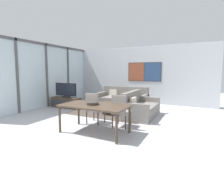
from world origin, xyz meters
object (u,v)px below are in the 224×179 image
(tv_console, at_px, (66,102))
(coffee_table, at_px, (108,105))
(television, at_px, (66,90))
(sofa_side, at_px, (139,109))
(dining_chair_left, at_px, (94,107))
(dining_chair_centre, at_px, (121,109))
(sofa_main, at_px, (123,100))
(dining_table, at_px, (94,108))
(fruit_bowl, at_px, (92,103))

(tv_console, distance_m, coffee_table, 2.16)
(television, xyz_separation_m, sofa_side, (3.37, -0.05, -0.47))
(coffee_table, bearing_deg, television, 177.36)
(dining_chair_left, relative_size, dining_chair_centre, 1.00)
(tv_console, bearing_deg, coffee_table, -2.62)
(sofa_main, xyz_separation_m, coffee_table, (0.00, -1.42, 0.02))
(dining_chair_centre, bearing_deg, dining_chair_left, -177.27)
(dining_table, bearing_deg, tv_console, 143.14)
(coffee_table, relative_size, fruit_bowl, 2.71)
(coffee_table, relative_size, dining_chair_centre, 0.92)
(sofa_main, bearing_deg, coffee_table, -90.00)
(dining_table, distance_m, fruit_bowl, 0.12)
(dining_chair_left, bearing_deg, coffee_table, 100.56)
(dining_chair_centre, bearing_deg, coffee_table, 129.69)
(dining_chair_centre, relative_size, fruit_bowl, 2.96)
(tv_console, relative_size, dining_chair_centre, 1.45)
(television, xyz_separation_m, dining_chair_left, (2.41, -1.47, -0.24))
(tv_console, height_order, sofa_side, sofa_side)
(sofa_side, distance_m, dining_chair_centre, 1.41)
(television, relative_size, dining_table, 0.64)
(sofa_main, height_order, dining_chair_left, dining_chair_left)
(sofa_main, relative_size, dining_table, 1.25)
(sofa_main, bearing_deg, television, -148.58)
(sofa_main, height_order, dining_chair_centre, dining_chair_centre)
(dining_table, bearing_deg, television, 143.13)
(television, bearing_deg, sofa_main, 31.42)
(television, bearing_deg, dining_chair_centre, -23.71)
(dining_chair_left, xyz_separation_m, fruit_bowl, (0.36, -0.65, 0.25))
(sofa_side, bearing_deg, dining_chair_centre, 175.47)
(television, xyz_separation_m, coffee_table, (2.15, -0.10, -0.45))
(tv_console, relative_size, television, 1.21)
(coffee_table, bearing_deg, dining_table, -71.43)
(fruit_bowl, bearing_deg, coffee_table, 107.07)
(sofa_side, xyz_separation_m, dining_table, (-0.53, -2.08, 0.38))
(sofa_main, bearing_deg, fruit_bowl, -79.76)
(dining_table, relative_size, fruit_bowl, 5.52)
(coffee_table, bearing_deg, dining_chair_left, -79.44)
(sofa_main, height_order, dining_table, sofa_main)
(dining_table, xyz_separation_m, dining_chair_left, (-0.42, 0.65, -0.15))
(tv_console, height_order, coffee_table, tv_console)
(sofa_main, bearing_deg, dining_chair_centre, -68.08)
(coffee_table, bearing_deg, tv_console, 177.38)
(fruit_bowl, bearing_deg, sofa_main, 100.24)
(dining_chair_centre, xyz_separation_m, fruit_bowl, (-0.48, -0.69, 0.25))
(dining_chair_left, relative_size, fruit_bowl, 2.96)
(tv_console, distance_m, sofa_side, 3.37)
(dining_chair_centre, bearing_deg, sofa_main, 111.92)
(coffee_table, distance_m, dining_chair_left, 1.41)
(sofa_side, xyz_separation_m, dining_chair_left, (-0.96, -1.42, 0.24))
(sofa_main, distance_m, dining_table, 3.53)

